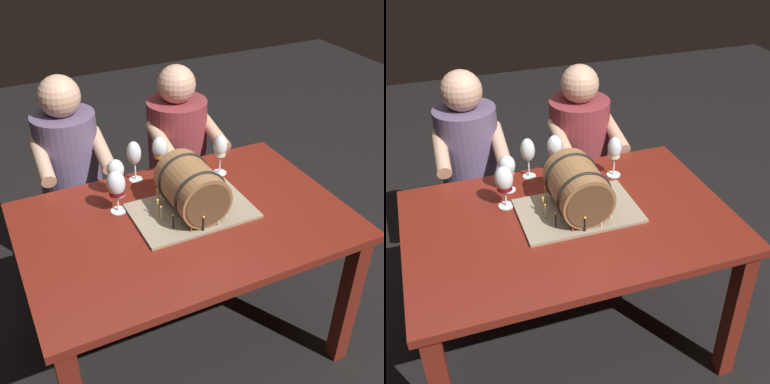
# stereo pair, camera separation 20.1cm
# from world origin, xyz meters

# --- Properties ---
(ground_plane) EXTENTS (8.00, 8.00, 0.00)m
(ground_plane) POSITION_xyz_m (0.00, 0.00, 0.00)
(ground_plane) COLOR black
(dining_table) EXTENTS (1.35, 0.90, 0.75)m
(dining_table) POSITION_xyz_m (0.00, 0.00, 0.64)
(dining_table) COLOR maroon
(dining_table) RESTS_ON ground
(barrel_cake) EXTENTS (0.50, 0.33, 0.24)m
(barrel_cake) POSITION_xyz_m (0.05, 0.03, 0.86)
(barrel_cake) COLOR gray
(barrel_cake) RESTS_ON dining_table
(wine_glass_empty) EXTENTS (0.07, 0.07, 0.20)m
(wine_glass_empty) POSITION_xyz_m (-0.08, 0.38, 0.89)
(wine_glass_empty) COLOR white
(wine_glass_empty) RESTS_ON dining_table
(wine_glass_red) EXTENTS (0.08, 0.08, 0.19)m
(wine_glass_red) POSITION_xyz_m (-0.23, 0.17, 0.88)
(wine_glass_red) COLOR white
(wine_glass_red) RESTS_ON dining_table
(wine_glass_rose) EXTENTS (0.07, 0.07, 0.18)m
(wine_glass_rose) POSITION_xyz_m (-0.19, 0.30, 0.87)
(wine_glass_rose) COLOR white
(wine_glass_rose) RESTS_ON dining_table
(wine_glass_amber) EXTENTS (0.07, 0.07, 0.19)m
(wine_glass_amber) POSITION_xyz_m (0.06, 0.40, 0.87)
(wine_glass_amber) COLOR white
(wine_glass_amber) RESTS_ON dining_table
(wine_glass_white) EXTENTS (0.07, 0.07, 0.20)m
(wine_glass_white) POSITION_xyz_m (0.31, 0.26, 0.89)
(wine_glass_white) COLOR white
(wine_glass_white) RESTS_ON dining_table
(person_seated_left) EXTENTS (0.36, 0.46, 1.17)m
(person_seated_left) POSITION_xyz_m (-0.30, 0.74, 0.53)
(person_seated_left) COLOR #372D40
(person_seated_left) RESTS_ON ground
(person_seated_right) EXTENTS (0.37, 0.45, 1.13)m
(person_seated_right) POSITION_xyz_m (0.30, 0.74, 0.52)
(person_seated_right) COLOR #4C1B1E
(person_seated_right) RESTS_ON ground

